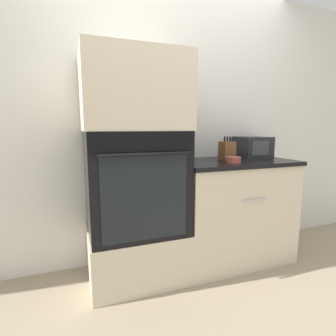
{
  "coord_description": "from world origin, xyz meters",
  "views": [
    {
      "loc": [
        -0.84,
        -1.69,
        1.23
      ],
      "look_at": [
        -0.14,
        0.21,
        0.91
      ],
      "focal_mm": 28.0,
      "sensor_mm": 36.0,
      "label": 1
    }
  ],
  "objects_px": {
    "bowl": "(233,160)",
    "condiment_jar_near": "(185,156)",
    "condiment_jar_mid": "(190,156)",
    "condiment_jar_far": "(228,154)",
    "knife_block": "(227,151)",
    "wall_oven": "(136,182)",
    "microwave": "(252,147)",
    "condiment_jar_back": "(192,157)"
  },
  "relations": [
    {
      "from": "bowl",
      "to": "condiment_jar_near",
      "type": "height_order",
      "value": "condiment_jar_near"
    },
    {
      "from": "bowl",
      "to": "condiment_jar_mid",
      "type": "bearing_deg",
      "value": 124.85
    },
    {
      "from": "condiment_jar_far",
      "to": "bowl",
      "type": "bearing_deg",
      "value": -115.12
    },
    {
      "from": "knife_block",
      "to": "condiment_jar_far",
      "type": "relative_size",
      "value": 2.39
    },
    {
      "from": "wall_oven",
      "to": "bowl",
      "type": "bearing_deg",
      "value": -10.14
    },
    {
      "from": "microwave",
      "to": "condiment_jar_back",
      "type": "distance_m",
      "value": 0.73
    },
    {
      "from": "bowl",
      "to": "condiment_jar_far",
      "type": "bearing_deg",
      "value": 64.88
    },
    {
      "from": "bowl",
      "to": "condiment_jar_back",
      "type": "distance_m",
      "value": 0.34
    },
    {
      "from": "wall_oven",
      "to": "knife_block",
      "type": "relative_size",
      "value": 3.78
    },
    {
      "from": "wall_oven",
      "to": "condiment_jar_mid",
      "type": "bearing_deg",
      "value": 19.64
    },
    {
      "from": "bowl",
      "to": "condiment_jar_back",
      "type": "xyz_separation_m",
      "value": [
        -0.3,
        0.16,
        0.02
      ]
    },
    {
      "from": "wall_oven",
      "to": "condiment_jar_mid",
      "type": "xyz_separation_m",
      "value": [
        0.56,
        0.2,
        0.16
      ]
    },
    {
      "from": "condiment_jar_near",
      "to": "condiment_jar_back",
      "type": "height_order",
      "value": "condiment_jar_near"
    },
    {
      "from": "condiment_jar_far",
      "to": "condiment_jar_back",
      "type": "xyz_separation_m",
      "value": [
        -0.44,
        -0.14,
        0.0
      ]
    },
    {
      "from": "condiment_jar_far",
      "to": "condiment_jar_back",
      "type": "distance_m",
      "value": 0.47
    },
    {
      "from": "condiment_jar_mid",
      "to": "microwave",
      "type": "bearing_deg",
      "value": -5.06
    },
    {
      "from": "knife_block",
      "to": "condiment_jar_near",
      "type": "relative_size",
      "value": 2.13
    },
    {
      "from": "condiment_jar_mid",
      "to": "condiment_jar_far",
      "type": "relative_size",
      "value": 0.71
    },
    {
      "from": "condiment_jar_near",
      "to": "condiment_jar_far",
      "type": "xyz_separation_m",
      "value": [
        0.49,
        0.09,
        -0.01
      ]
    },
    {
      "from": "condiment_jar_mid",
      "to": "condiment_jar_far",
      "type": "xyz_separation_m",
      "value": [
        0.38,
        -0.04,
        0.01
      ]
    },
    {
      "from": "condiment_jar_near",
      "to": "condiment_jar_mid",
      "type": "height_order",
      "value": "condiment_jar_near"
    },
    {
      "from": "wall_oven",
      "to": "condiment_jar_near",
      "type": "distance_m",
      "value": 0.5
    },
    {
      "from": "condiment_jar_mid",
      "to": "condiment_jar_far",
      "type": "bearing_deg",
      "value": -5.64
    },
    {
      "from": "microwave",
      "to": "condiment_jar_back",
      "type": "xyz_separation_m",
      "value": [
        -0.71,
        -0.12,
        -0.06
      ]
    },
    {
      "from": "wall_oven",
      "to": "condiment_jar_mid",
      "type": "distance_m",
      "value": 0.62
    },
    {
      "from": "knife_block",
      "to": "condiment_jar_far",
      "type": "distance_m",
      "value": 0.18
    },
    {
      "from": "wall_oven",
      "to": "condiment_jar_far",
      "type": "height_order",
      "value": "wall_oven"
    },
    {
      "from": "condiment_jar_mid",
      "to": "condiment_jar_back",
      "type": "distance_m",
      "value": 0.19
    },
    {
      "from": "knife_block",
      "to": "condiment_jar_mid",
      "type": "height_order",
      "value": "knife_block"
    },
    {
      "from": "bowl",
      "to": "wall_oven",
      "type": "bearing_deg",
      "value": 169.86
    },
    {
      "from": "condiment_jar_near",
      "to": "condiment_jar_far",
      "type": "distance_m",
      "value": 0.49
    },
    {
      "from": "wall_oven",
      "to": "knife_block",
      "type": "xyz_separation_m",
      "value": [
        0.84,
        0.02,
        0.22
      ]
    },
    {
      "from": "knife_block",
      "to": "condiment_jar_near",
      "type": "bearing_deg",
      "value": 171.92
    },
    {
      "from": "microwave",
      "to": "condiment_jar_far",
      "type": "bearing_deg",
      "value": 175.78
    },
    {
      "from": "knife_block",
      "to": "condiment_jar_back",
      "type": "height_order",
      "value": "knife_block"
    },
    {
      "from": "knife_block",
      "to": "condiment_jar_back",
      "type": "distance_m",
      "value": 0.35
    },
    {
      "from": "condiment_jar_far",
      "to": "wall_oven",
      "type": "bearing_deg",
      "value": -170.23
    },
    {
      "from": "bowl",
      "to": "knife_block",
      "type": "bearing_deg",
      "value": 75.19
    },
    {
      "from": "wall_oven",
      "to": "microwave",
      "type": "bearing_deg",
      "value": 6.71
    },
    {
      "from": "knife_block",
      "to": "bowl",
      "type": "relative_size",
      "value": 1.63
    },
    {
      "from": "condiment_jar_near",
      "to": "bowl",
      "type": "bearing_deg",
      "value": -32.53
    },
    {
      "from": "wall_oven",
      "to": "condiment_jar_near",
      "type": "height_order",
      "value": "wall_oven"
    }
  ]
}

